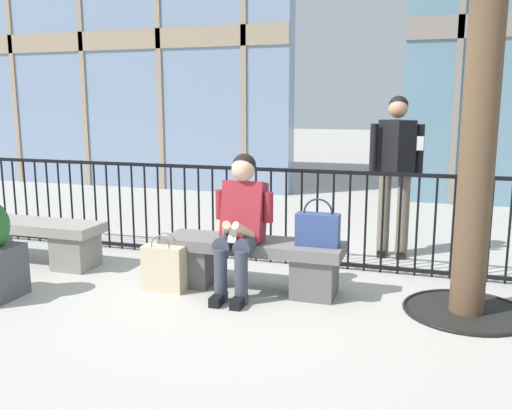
% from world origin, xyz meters
% --- Properties ---
extents(ground_plane, '(60.00, 60.00, 0.00)m').
position_xyz_m(ground_plane, '(0.00, 0.00, 0.00)').
color(ground_plane, '#B2ADA3').
extents(stone_bench, '(1.60, 0.44, 0.45)m').
position_xyz_m(stone_bench, '(0.00, 0.00, 0.27)').
color(stone_bench, slate).
rests_on(stone_bench, ground).
extents(seated_person_with_phone, '(0.52, 0.66, 1.21)m').
position_xyz_m(seated_person_with_phone, '(-0.06, -0.13, 0.65)').
color(seated_person_with_phone, '#383D4C').
rests_on(seated_person_with_phone, ground).
extents(handbag_on_bench, '(0.36, 0.15, 0.41)m').
position_xyz_m(handbag_on_bench, '(0.58, -0.01, 0.60)').
color(handbag_on_bench, '#33477F').
rests_on(handbag_on_bench, stone_bench).
extents(shopping_bag, '(0.37, 0.16, 0.51)m').
position_xyz_m(shopping_bag, '(-0.73, -0.27, 0.21)').
color(shopping_bag, beige).
rests_on(shopping_bag, ground).
extents(bystander_at_railing, '(0.55, 0.44, 1.71)m').
position_xyz_m(bystander_at_railing, '(1.10, 1.50, 1.00)').
color(bystander_at_railing, '#6B6051').
rests_on(bystander_at_railing, ground).
extents(plaza_railing, '(8.84, 0.04, 0.99)m').
position_xyz_m(plaza_railing, '(-0.00, 0.85, 0.50)').
color(plaza_railing, black).
rests_on(plaza_railing, ground).
extents(stone_bench_far, '(1.60, 0.44, 0.45)m').
position_xyz_m(stone_bench_far, '(-2.44, 0.06, 0.27)').
color(stone_bench_far, gray).
rests_on(stone_bench_far, ground).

